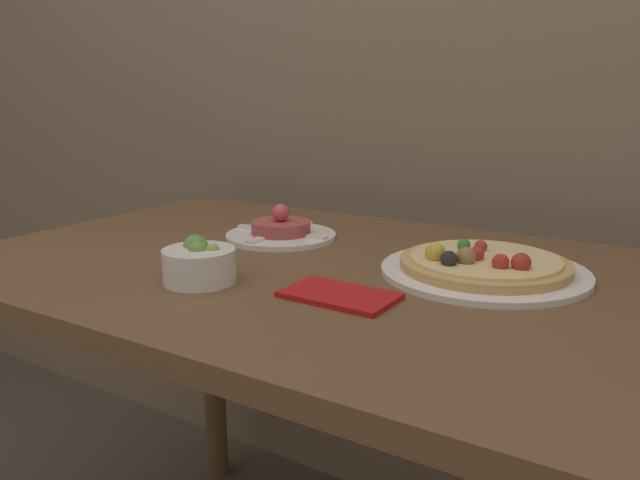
{
  "coord_description": "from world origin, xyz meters",
  "views": [
    {
      "loc": [
        0.58,
        -0.46,
        1.09
      ],
      "look_at": [
        0.04,
        0.41,
        0.84
      ],
      "focal_mm": 35.0,
      "sensor_mm": 36.0,
      "label": 1
    }
  ],
  "objects": [
    {
      "name": "small_bowl",
      "position": [
        -0.06,
        0.22,
        0.83
      ],
      "size": [
        0.11,
        0.11,
        0.07
      ],
      "color": "white",
      "rests_on": "dining_table"
    },
    {
      "name": "napkin",
      "position": [
        0.16,
        0.26,
        0.8
      ],
      "size": [
        0.16,
        0.1,
        0.01
      ],
      "color": "red",
      "rests_on": "dining_table"
    },
    {
      "name": "pizza_plate",
      "position": [
        0.3,
        0.48,
        0.81
      ],
      "size": [
        0.33,
        0.33,
        0.06
      ],
      "color": "white",
      "rests_on": "dining_table"
    },
    {
      "name": "dining_table",
      "position": [
        0.0,
        0.4,
        0.68
      ],
      "size": [
        1.16,
        0.8,
        0.8
      ],
      "color": "brown",
      "rests_on": "ground_plane"
    },
    {
      "name": "tartare_plate",
      "position": [
        -0.12,
        0.52,
        0.81
      ],
      "size": [
        0.22,
        0.22,
        0.07
      ],
      "color": "white",
      "rests_on": "dining_table"
    }
  ]
}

